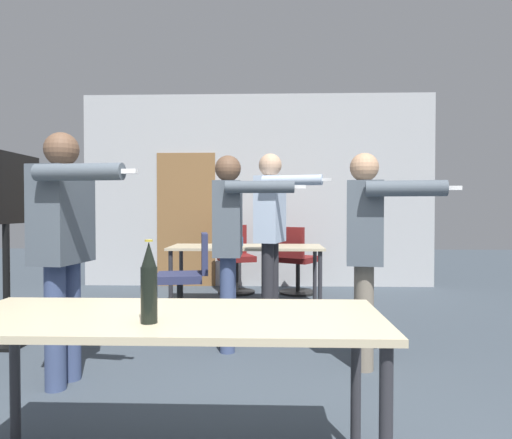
% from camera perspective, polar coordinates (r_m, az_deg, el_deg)
% --- Properties ---
extents(back_wall, '(5.38, 0.12, 2.95)m').
position_cam_1_polar(back_wall, '(7.04, -0.05, 3.54)').
color(back_wall, '#B2B5B7').
rests_on(back_wall, ground_plane).
extents(conference_table_near, '(1.80, 0.69, 0.74)m').
position_cam_1_polar(conference_table_near, '(2.02, -10.68, -13.62)').
color(conference_table_near, '#C6B793').
rests_on(conference_table_near, ground_plane).
extents(conference_table_far, '(1.84, 0.74, 0.74)m').
position_cam_1_polar(conference_table_far, '(5.55, -1.21, -4.04)').
color(conference_table_far, '#C6B793').
rests_on(conference_table_far, ground_plane).
extents(tv_screen, '(0.44, 1.11, 1.70)m').
position_cam_1_polar(tv_screen, '(4.59, -28.83, -0.27)').
color(tv_screen, black).
rests_on(tv_screen, ground_plane).
extents(person_far_watching, '(0.73, 0.75, 1.61)m').
position_cam_1_polar(person_far_watching, '(3.52, 13.56, -2.41)').
color(person_far_watching, slate).
rests_on(person_far_watching, ground_plane).
extents(person_left_plaid, '(0.74, 0.75, 1.75)m').
position_cam_1_polar(person_left_plaid, '(4.64, 1.96, -0.16)').
color(person_left_plaid, '#28282D').
rests_on(person_left_plaid, ground_plane).
extents(person_center_tall, '(0.76, 0.71, 1.70)m').
position_cam_1_polar(person_center_tall, '(3.31, -22.84, -1.58)').
color(person_center_tall, '#3D4C75').
rests_on(person_center_tall, ground_plane).
extents(person_near_casual, '(0.75, 0.59, 1.63)m').
position_cam_1_polar(person_near_casual, '(3.84, -3.31, -1.59)').
color(person_near_casual, '#3D4C75').
rests_on(person_near_casual, ground_plane).
extents(office_chair_side_rolled, '(0.60, 0.64, 0.95)m').
position_cam_1_polar(office_chair_side_rolled, '(6.53, -2.64, -5.14)').
color(office_chair_side_rolled, black).
rests_on(office_chair_side_rolled, ground_plane).
extents(office_chair_near_pushed, '(0.59, 0.53, 0.93)m').
position_cam_1_polar(office_chair_near_pushed, '(4.87, -8.62, -7.55)').
color(office_chair_near_pushed, black).
rests_on(office_chair_near_pushed, ground_plane).
extents(office_chair_far_left, '(0.65, 0.68, 0.94)m').
position_cam_1_polar(office_chair_far_left, '(6.38, 4.95, -5.36)').
color(office_chair_far_left, black).
rests_on(office_chair_far_left, ground_plane).
extents(beer_bottle, '(0.07, 0.07, 0.33)m').
position_cam_1_polar(beer_bottle, '(1.85, -13.23, -7.84)').
color(beer_bottle, black).
rests_on(beer_bottle, conference_table_near).
extents(drink_cup, '(0.09, 0.09, 0.11)m').
position_cam_1_polar(drink_cup, '(5.63, -2.06, -2.72)').
color(drink_cup, '#2866A3').
rests_on(drink_cup, conference_table_far).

